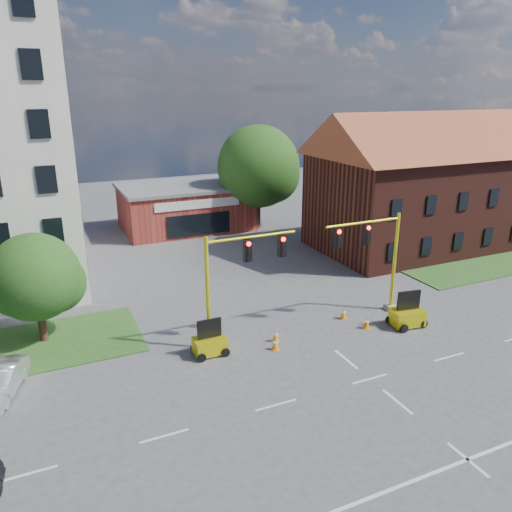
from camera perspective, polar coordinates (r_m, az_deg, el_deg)
name	(u,v)px	position (r m, az deg, el deg)	size (l,w,h in m)	color
ground	(370,379)	(25.14, 12.88, -13.53)	(120.00, 120.00, 0.00)	#464648
grass_verge_ne	(490,267)	(42.67, 25.15, -1.15)	(14.00, 4.00, 0.08)	#29491B
lane_markings	(413,414)	(23.26, 17.48, -16.87)	(60.00, 36.00, 0.01)	silver
brick_shop	(186,206)	(49.74, -8.04, 5.63)	(12.40, 8.40, 4.30)	maroon
townhouse_row	(433,177)	(45.92, 19.61, 8.47)	(21.00, 11.00, 11.50)	#481C15
tree_large	(262,169)	(48.78, 0.67, 9.93)	(8.28, 7.89, 10.01)	#3C2315
tree_nw_front	(40,279)	(28.82, -23.43, -2.40)	(4.92, 4.69, 6.11)	#3C2315
signal_mast_west	(237,275)	(26.09, -2.18, -2.19)	(5.30, 0.60, 6.20)	gray
signal_mast_east	(373,253)	(30.26, 13.26, 0.28)	(5.30, 0.60, 6.20)	gray
trailer_west	(210,344)	(26.39, -5.31, -9.96)	(1.67, 1.12, 1.90)	yellow
trailer_east	(407,315)	(30.47, 16.88, -6.52)	(2.00, 1.49, 2.09)	yellow
cone_a	(276,336)	(27.62, 2.27, -9.11)	(0.40, 0.40, 0.70)	orange
cone_b	(275,344)	(26.81, 2.23, -10.02)	(0.40, 0.40, 0.70)	orange
cone_c	(367,323)	(29.70, 12.52, -7.48)	(0.40, 0.40, 0.70)	orange
cone_d	(343,314)	(30.60, 9.96, -6.50)	(0.40, 0.40, 0.70)	orange
pickup_white	(395,247)	(42.54, 15.55, 0.99)	(2.64, 5.73, 1.59)	silver
sedan_silver_front	(0,382)	(25.82, -27.22, -12.67)	(1.40, 4.00, 1.32)	#A7A9AE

